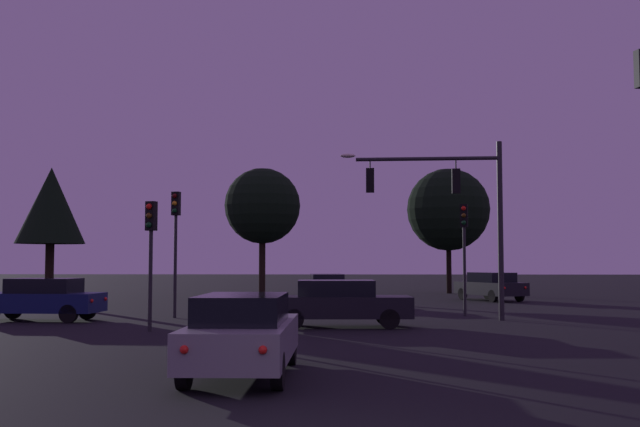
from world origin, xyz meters
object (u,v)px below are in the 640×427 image
object	(u,v)px
car_crossing_left	(41,299)
car_nearside_lane	(243,333)
traffic_light_corner_right	(151,239)
car_far_lane	(491,286)
tree_center_horizon	(51,206)
car_crossing_right	(340,302)
tree_left_far	(262,206)
traffic_light_median	(176,229)
car_parked_lot	(327,289)
tree_behind_sign	(448,210)
traffic_light_corner_left	(464,237)
traffic_signal_mast_arm	(453,199)

from	to	relation	value
car_crossing_left	car_nearside_lane	bearing A→B (deg)	-54.32
traffic_light_corner_right	car_far_lane	bearing A→B (deg)	52.18
traffic_light_corner_right	tree_center_horizon	distance (m)	15.34
car_crossing_right	tree_left_far	bearing A→B (deg)	102.91
traffic_light_corner_right	car_nearside_lane	xyz separation A→B (m)	(4.02, -8.62, -2.03)
tree_center_horizon	traffic_light_corner_right	bearing A→B (deg)	-57.25
traffic_light_median	car_parked_lot	size ratio (longest dim) A/B	1.04
car_crossing_left	car_far_lane	bearing A→B (deg)	36.81
car_far_lane	traffic_light_median	bearing A→B (deg)	-138.86
tree_behind_sign	traffic_light_corner_left	bearing A→B (deg)	-96.46
traffic_light_corner_left	traffic_light_median	xyz separation A→B (m)	(-11.12, -1.32, 0.26)
traffic_light_median	car_parked_lot	distance (m)	9.78
car_crossing_left	tree_center_horizon	world-z (taller)	tree_center_horizon
traffic_light_corner_left	car_crossing_left	size ratio (longest dim) A/B	0.98
traffic_light_median	car_nearside_lane	xyz separation A→B (m)	(4.47, -13.99, -2.56)
traffic_light_corner_left	traffic_light_median	size ratio (longest dim) A/B	0.92
car_nearside_lane	car_crossing_left	size ratio (longest dim) A/B	1.05
tree_center_horizon	car_crossing_left	bearing A→B (deg)	-69.73
tree_left_far	traffic_light_median	bearing A→B (deg)	-94.79
tree_behind_sign	tree_center_horizon	world-z (taller)	tree_behind_sign
tree_left_far	tree_center_horizon	xyz separation A→B (m)	(-9.22, -9.77, -0.70)
traffic_light_corner_left	tree_behind_sign	bearing A→B (deg)	83.54
traffic_signal_mast_arm	traffic_light_corner_left	world-z (taller)	traffic_signal_mast_arm
car_nearside_lane	car_crossing_right	bearing A→B (deg)	80.24
car_parked_lot	tree_center_horizon	xyz separation A→B (m)	(-13.38, -0.17, 3.99)
tree_center_horizon	car_far_lane	bearing A→B (deg)	12.99
traffic_light_corner_left	car_crossing_left	world-z (taller)	traffic_light_corner_left
traffic_signal_mast_arm	traffic_light_median	xyz separation A→B (m)	(-10.40, 0.72, -1.07)
traffic_signal_mast_arm	car_far_lane	bearing A→B (deg)	73.41
car_nearside_lane	tree_center_horizon	bearing A→B (deg)	119.77
car_far_lane	tree_left_far	world-z (taller)	tree_left_far
tree_behind_sign	tree_left_far	distance (m)	12.67
traffic_light_corner_right	car_crossing_left	bearing A→B (deg)	142.14
traffic_light_corner_right	car_parked_lot	xyz separation A→B (m)	(5.14, 12.97, -2.03)
traffic_light_corner_left	traffic_light_corner_right	bearing A→B (deg)	-147.91
car_crossing_left	tree_center_horizon	distance (m)	10.37
traffic_light_corner_right	traffic_light_corner_left	bearing A→B (deg)	32.09
tree_behind_sign	tree_center_horizon	bearing A→B (deg)	-146.54
car_crossing_right	tree_left_far	world-z (taller)	tree_left_far
car_nearside_lane	tree_behind_sign	distance (m)	36.82
car_crossing_left	car_crossing_right	xyz separation A→B (m)	(10.70, -2.18, 0.00)
car_crossing_left	car_parked_lot	xyz separation A→B (m)	(10.06, 9.15, -0.00)
car_far_lane	car_parked_lot	xyz separation A→B (m)	(-8.76, -4.93, -0.00)
traffic_signal_mast_arm	car_nearside_lane	bearing A→B (deg)	-114.09
tree_behind_sign	traffic_light_median	bearing A→B (deg)	-122.01
tree_behind_sign	tree_left_far	size ratio (longest dim) A/B	1.06
car_nearside_lane	car_parked_lot	distance (m)	21.62
traffic_light_median	car_far_lane	xyz separation A→B (m)	(14.35, 12.54, -2.56)
traffic_signal_mast_arm	car_crossing_right	world-z (taller)	traffic_signal_mast_arm
traffic_light_corner_right	tree_behind_sign	distance (m)	29.87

